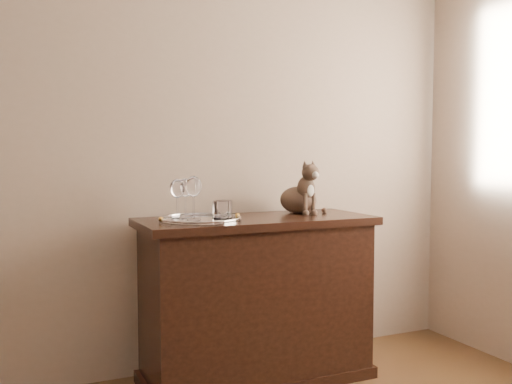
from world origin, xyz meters
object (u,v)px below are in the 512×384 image
Objects in this scene: sideboard at (256,299)px; wine_glass_a at (177,199)px; tray at (200,220)px; tumbler_a at (220,210)px; tumbler_c at (224,209)px; wine_glass_d at (194,198)px; wine_glass_b at (185,198)px; cat at (298,187)px.

wine_glass_a is at bearing 173.90° from sideboard.
tumbler_a is at bearing -20.63° from tray.
tumbler_c is at bearing -7.50° from tray.
wine_glass_d reaches higher than wine_glass_a.
wine_glass_b is at bearing 146.37° from tumbler_c.
cat is at bearing 1.86° from wine_glass_b.
wine_glass_b is (0.05, 0.03, 0.00)m from wine_glass_a.
wine_glass_a is at bearing -146.63° from wine_glass_b.
wine_glass_d is at bearing 177.48° from tumbler_c.
wine_glass_d is at bearing -166.51° from tray.
cat is (0.48, 0.13, 0.09)m from tumbler_c.
wine_glass_b is 0.20m from tumbler_a.
wine_glass_b is (-0.05, 0.09, 0.10)m from tray.
sideboard is at bearing 3.01° from tray.
sideboard is 13.44× the size of tumbler_c.
cat is at bearing 16.30° from tumbler_a.
tray is 4.48× the size of tumbler_c.
sideboard is 5.68× the size of wine_glass_d.
wine_glass_a is at bearing 148.60° from tray.
tumbler_a is at bearing -166.75° from sideboard.
wine_glass_b reaches higher than tray.
cat reaches higher than wine_glass_b.
wine_glass_a is (-0.10, 0.06, 0.10)m from tray.
tray is at bearing 13.49° from wine_glass_d.
cat reaches higher than sideboard.
tray is 4.55× the size of tumbler_a.
wine_glass_d is (-0.04, -0.01, 0.11)m from tray.
tumbler_a is at bearing -26.42° from wine_glass_a.
wine_glass_d is at bearing 168.60° from tumbler_a.
sideboard is at bearing -6.10° from wine_glass_a.
cat is at bearing 10.93° from wine_glass_d.
tumbler_a is (0.13, -0.03, -0.06)m from wine_glass_d.
tray is (-0.31, -0.02, 0.43)m from sideboard.
sideboard is 13.64× the size of tumbler_a.
tray is 0.12m from wine_glass_d.
wine_glass_b reaches higher than tumbler_a.
wine_glass_a is 2.17× the size of tumbler_c.
wine_glass_d is 0.73× the size of cat.
wine_glass_a reaches higher than sideboard.
tumbler_c reaches higher than tumbler_a.
tumbler_a is (-0.21, -0.05, 0.48)m from sideboard.
wine_glass_b reaches higher than tumbler_c.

